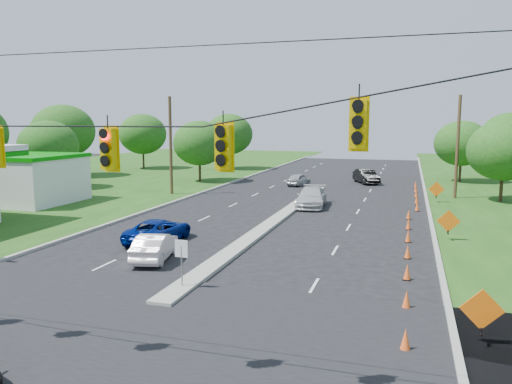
% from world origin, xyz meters
% --- Properties ---
extents(ground, '(160.00, 160.00, 0.00)m').
position_xyz_m(ground, '(0.00, 0.00, 0.00)').
color(ground, black).
rests_on(ground, ground).
extents(cross_street, '(160.00, 14.00, 0.02)m').
position_xyz_m(cross_street, '(0.00, 0.00, 0.00)').
color(cross_street, black).
rests_on(cross_street, ground).
extents(curb_left, '(0.25, 110.00, 0.16)m').
position_xyz_m(curb_left, '(-10.10, 30.00, 0.00)').
color(curb_left, gray).
rests_on(curb_left, ground).
extents(curb_right, '(0.25, 110.00, 0.16)m').
position_xyz_m(curb_right, '(10.10, 30.00, 0.00)').
color(curb_right, gray).
rests_on(curb_right, ground).
extents(median, '(1.00, 34.00, 0.18)m').
position_xyz_m(median, '(0.00, 21.00, 0.00)').
color(median, gray).
rests_on(median, ground).
extents(median_sign, '(0.55, 0.06, 2.05)m').
position_xyz_m(median_sign, '(0.00, 6.00, 1.46)').
color(median_sign, gray).
rests_on(median_sign, ground).
extents(signal_span, '(25.60, 0.32, 9.00)m').
position_xyz_m(signal_span, '(-0.05, -1.00, 4.97)').
color(signal_span, '#422D1C').
rests_on(signal_span, ground).
extents(utility_pole_far_left, '(0.28, 0.28, 9.00)m').
position_xyz_m(utility_pole_far_left, '(-12.50, 30.00, 4.50)').
color(utility_pole_far_left, '#422D1C').
rests_on(utility_pole_far_left, ground).
extents(utility_pole_far_right, '(0.28, 0.28, 9.00)m').
position_xyz_m(utility_pole_far_right, '(12.50, 35.00, 4.50)').
color(utility_pole_far_right, '#422D1C').
rests_on(utility_pole_far_right, ground).
extents(cone_0, '(0.32, 0.32, 0.70)m').
position_xyz_m(cone_0, '(8.65, 3.00, 0.35)').
color(cone_0, '#FE5F20').
rests_on(cone_0, ground).
extents(cone_1, '(0.32, 0.32, 0.70)m').
position_xyz_m(cone_1, '(8.65, 6.50, 0.35)').
color(cone_1, '#FE5F20').
rests_on(cone_1, ground).
extents(cone_2, '(0.32, 0.32, 0.70)m').
position_xyz_m(cone_2, '(8.65, 10.00, 0.35)').
color(cone_2, '#FE5F20').
rests_on(cone_2, ground).
extents(cone_3, '(0.32, 0.32, 0.70)m').
position_xyz_m(cone_3, '(8.65, 13.50, 0.35)').
color(cone_3, '#FE5F20').
rests_on(cone_3, ground).
extents(cone_4, '(0.32, 0.32, 0.70)m').
position_xyz_m(cone_4, '(8.65, 17.00, 0.35)').
color(cone_4, '#FE5F20').
rests_on(cone_4, ground).
extents(cone_5, '(0.32, 0.32, 0.70)m').
position_xyz_m(cone_5, '(8.65, 20.50, 0.35)').
color(cone_5, '#FE5F20').
rests_on(cone_5, ground).
extents(cone_6, '(0.32, 0.32, 0.70)m').
position_xyz_m(cone_6, '(8.65, 24.00, 0.35)').
color(cone_6, '#FE5F20').
rests_on(cone_6, ground).
extents(cone_7, '(0.32, 0.32, 0.70)m').
position_xyz_m(cone_7, '(9.25, 27.50, 0.35)').
color(cone_7, '#FE5F20').
rests_on(cone_7, ground).
extents(cone_8, '(0.32, 0.32, 0.70)m').
position_xyz_m(cone_8, '(9.25, 31.00, 0.35)').
color(cone_8, '#FE5F20').
rests_on(cone_8, ground).
extents(cone_9, '(0.32, 0.32, 0.70)m').
position_xyz_m(cone_9, '(9.25, 34.50, 0.35)').
color(cone_9, '#FE5F20').
rests_on(cone_9, ground).
extents(cone_10, '(0.32, 0.32, 0.70)m').
position_xyz_m(cone_10, '(9.25, 38.00, 0.35)').
color(cone_10, '#FE5F20').
rests_on(cone_10, ground).
extents(cone_11, '(0.32, 0.32, 0.70)m').
position_xyz_m(cone_11, '(9.25, 41.50, 0.35)').
color(cone_11, '#FE5F20').
rests_on(cone_11, ground).
extents(work_sign_0, '(1.27, 0.58, 1.37)m').
position_xyz_m(work_sign_0, '(10.80, 4.00, 1.09)').
color(work_sign_0, black).
rests_on(work_sign_0, ground).
extents(work_sign_1, '(1.27, 0.58, 1.37)m').
position_xyz_m(work_sign_1, '(10.80, 18.00, 1.09)').
color(work_sign_1, black).
rests_on(work_sign_1, ground).
extents(work_sign_2, '(1.27, 0.58, 1.37)m').
position_xyz_m(work_sign_2, '(10.80, 32.00, 1.09)').
color(work_sign_2, black).
rests_on(work_sign_2, ground).
extents(tree_2, '(5.88, 5.88, 6.86)m').
position_xyz_m(tree_2, '(-26.00, 30.00, 4.34)').
color(tree_2, black).
rests_on(tree_2, ground).
extents(tree_3, '(7.56, 7.56, 8.82)m').
position_xyz_m(tree_3, '(-32.00, 40.00, 5.58)').
color(tree_3, black).
rests_on(tree_3, ground).
extents(tree_4, '(6.72, 6.72, 7.84)m').
position_xyz_m(tree_4, '(-28.00, 52.00, 4.96)').
color(tree_4, black).
rests_on(tree_4, ground).
extents(tree_5, '(5.88, 5.88, 6.86)m').
position_xyz_m(tree_5, '(-14.00, 40.00, 4.34)').
color(tree_5, black).
rests_on(tree_5, ground).
extents(tree_6, '(6.72, 6.72, 7.84)m').
position_xyz_m(tree_6, '(-16.00, 55.00, 4.96)').
color(tree_6, black).
rests_on(tree_6, ground).
extents(tree_9, '(5.88, 5.88, 6.86)m').
position_xyz_m(tree_9, '(16.00, 34.00, 4.34)').
color(tree_9, black).
rests_on(tree_9, ground).
extents(tree_11, '(6.72, 6.72, 7.84)m').
position_xyz_m(tree_11, '(20.00, 55.00, 4.96)').
color(tree_11, black).
rests_on(tree_11, ground).
extents(tree_12, '(5.88, 5.88, 6.86)m').
position_xyz_m(tree_12, '(14.00, 48.00, 4.34)').
color(tree_12, black).
rests_on(tree_12, ground).
extents(white_sedan, '(2.25, 4.22, 1.32)m').
position_xyz_m(white_sedan, '(-3.20, 9.66, 0.66)').
color(white_sedan, white).
rests_on(white_sedan, ground).
extents(blue_pickup, '(2.37, 4.83, 1.32)m').
position_xyz_m(blue_pickup, '(-4.75, 12.97, 0.66)').
color(blue_pickup, navy).
rests_on(blue_pickup, ground).
extents(silver_car_far, '(2.60, 5.48, 1.54)m').
position_xyz_m(silver_car_far, '(1.22, 27.11, 0.77)').
color(silver_car_far, '#BBBBBB').
rests_on(silver_car_far, ground).
extents(silver_car_oncoming, '(2.24, 3.99, 1.28)m').
position_xyz_m(silver_car_oncoming, '(-2.62, 40.01, 0.64)').
color(silver_car_oncoming, '#A3A4A8').
rests_on(silver_car_oncoming, ground).
extents(dark_car_receding, '(3.43, 5.01, 1.56)m').
position_xyz_m(dark_car_receding, '(4.08, 43.93, 0.78)').
color(dark_car_receding, black).
rests_on(dark_car_receding, ground).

